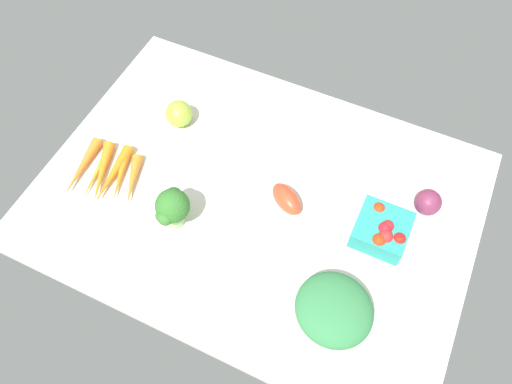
{
  "coord_description": "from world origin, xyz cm",
  "views": [
    {
      "loc": [
        -26.66,
        57.01,
        107.07
      ],
      "look_at": [
        0.0,
        0.0,
        4.0
      ],
      "focal_mm": 35.31,
      "sensor_mm": 36.0,
      "label": 1
    }
  ],
  "objects_px": {
    "carrot_bunch": "(106,174)",
    "heirloom_tomato_green": "(179,114)",
    "broccoli_head": "(172,207)",
    "roma_tomato": "(287,199)",
    "berry_basket": "(382,230)",
    "red_onion_center": "(428,202)",
    "leafy_greens_clump": "(334,309)"
  },
  "relations": [
    {
      "from": "carrot_bunch",
      "to": "heirloom_tomato_green",
      "type": "bearing_deg",
      "value": -109.28
    },
    {
      "from": "broccoli_head",
      "to": "roma_tomato",
      "type": "bearing_deg",
      "value": -144.51
    },
    {
      "from": "heirloom_tomato_green",
      "to": "berry_basket",
      "type": "distance_m",
      "value": 0.59
    },
    {
      "from": "heirloom_tomato_green",
      "to": "roma_tomato",
      "type": "distance_m",
      "value": 0.37
    },
    {
      "from": "carrot_bunch",
      "to": "red_onion_center",
      "type": "bearing_deg",
      "value": -161.75
    },
    {
      "from": "carrot_bunch",
      "to": "berry_basket",
      "type": "relative_size",
      "value": 1.66
    },
    {
      "from": "roma_tomato",
      "to": "red_onion_center",
      "type": "distance_m",
      "value": 0.33
    },
    {
      "from": "broccoli_head",
      "to": "berry_basket",
      "type": "relative_size",
      "value": 0.97
    },
    {
      "from": "heirloom_tomato_green",
      "to": "carrot_bunch",
      "type": "relative_size",
      "value": 0.36
    },
    {
      "from": "leafy_greens_clump",
      "to": "carrot_bunch",
      "type": "distance_m",
      "value": 0.64
    },
    {
      "from": "red_onion_center",
      "to": "leafy_greens_clump",
      "type": "bearing_deg",
      "value": 72.01
    },
    {
      "from": "berry_basket",
      "to": "heirloom_tomato_green",
      "type": "bearing_deg",
      "value": -9.6
    },
    {
      "from": "broccoli_head",
      "to": "heirloom_tomato_green",
      "type": "xyz_separation_m",
      "value": [
        0.14,
        -0.27,
        -0.03
      ]
    },
    {
      "from": "roma_tomato",
      "to": "berry_basket",
      "type": "height_order",
      "value": "berry_basket"
    },
    {
      "from": "broccoli_head",
      "to": "carrot_bunch",
      "type": "relative_size",
      "value": 0.59
    },
    {
      "from": "heirloom_tomato_green",
      "to": "roma_tomato",
      "type": "xyz_separation_m",
      "value": [
        -0.36,
        0.11,
        -0.01
      ]
    },
    {
      "from": "carrot_bunch",
      "to": "red_onion_center",
      "type": "distance_m",
      "value": 0.78
    },
    {
      "from": "berry_basket",
      "to": "carrot_bunch",
      "type": "bearing_deg",
      "value": 10.98
    },
    {
      "from": "roma_tomato",
      "to": "carrot_bunch",
      "type": "bearing_deg",
      "value": 46.64
    },
    {
      "from": "broccoli_head",
      "to": "berry_basket",
      "type": "distance_m",
      "value": 0.48
    },
    {
      "from": "roma_tomato",
      "to": "leafy_greens_clump",
      "type": "relative_size",
      "value": 0.56
    },
    {
      "from": "carrot_bunch",
      "to": "red_onion_center",
      "type": "relative_size",
      "value": 3.11
    },
    {
      "from": "broccoli_head",
      "to": "heirloom_tomato_green",
      "type": "relative_size",
      "value": 1.63
    },
    {
      "from": "red_onion_center",
      "to": "broccoli_head",
      "type": "bearing_deg",
      "value": 28.43
    },
    {
      "from": "broccoli_head",
      "to": "leafy_greens_clump",
      "type": "distance_m",
      "value": 0.42
    },
    {
      "from": "berry_basket",
      "to": "roma_tomato",
      "type": "bearing_deg",
      "value": 3.33
    },
    {
      "from": "leafy_greens_clump",
      "to": "carrot_bunch",
      "type": "height_order",
      "value": "leafy_greens_clump"
    },
    {
      "from": "broccoli_head",
      "to": "leafy_greens_clump",
      "type": "bearing_deg",
      "value": 172.53
    },
    {
      "from": "broccoli_head",
      "to": "heirloom_tomato_green",
      "type": "height_order",
      "value": "broccoli_head"
    },
    {
      "from": "berry_basket",
      "to": "red_onion_center",
      "type": "bearing_deg",
      "value": -123.08
    },
    {
      "from": "carrot_bunch",
      "to": "red_onion_center",
      "type": "height_order",
      "value": "red_onion_center"
    },
    {
      "from": "roma_tomato",
      "to": "leafy_greens_clump",
      "type": "bearing_deg",
      "value": 165.09
    }
  ]
}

